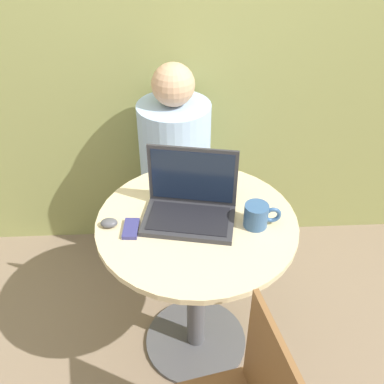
{
  "coord_description": "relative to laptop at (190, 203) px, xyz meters",
  "views": [
    {
      "loc": [
        -0.08,
        -1.31,
        1.9
      ],
      "look_at": [
        -0.02,
        0.05,
        0.88
      ],
      "focal_mm": 42.0,
      "sensor_mm": 36.0,
      "label": 1
    }
  ],
  "objects": [
    {
      "name": "ground_plane",
      "position": [
        0.02,
        -0.03,
        -0.84
      ],
      "size": [
        12.0,
        12.0,
        0.0
      ],
      "primitive_type": "plane",
      "color": "#7F6B56"
    },
    {
      "name": "back_wall",
      "position": [
        0.02,
        0.8,
        0.46
      ],
      "size": [
        7.0,
        0.05,
        2.6
      ],
      "color": "#939956",
      "rests_on": "ground_plane"
    },
    {
      "name": "round_table",
      "position": [
        0.02,
        -0.03,
        -0.29
      ],
      "size": [
        0.78,
        0.78,
        0.78
      ],
      "color": "#4C4C51",
      "rests_on": "ground_plane"
    },
    {
      "name": "laptop",
      "position": [
        0.0,
        0.0,
        0.0
      ],
      "size": [
        0.38,
        0.28,
        0.27
      ],
      "color": "#2D2D33",
      "rests_on": "round_table"
    },
    {
      "name": "cell_phone",
      "position": [
        -0.22,
        -0.07,
        -0.05
      ],
      "size": [
        0.06,
        0.11,
        0.02
      ],
      "color": "navy",
      "rests_on": "round_table"
    },
    {
      "name": "computer_mouse",
      "position": [
        -0.31,
        -0.04,
        -0.05
      ],
      "size": [
        0.07,
        0.05,
        0.03
      ],
      "color": "#4C4C51",
      "rests_on": "round_table"
    },
    {
      "name": "coffee_cup",
      "position": [
        0.25,
        -0.07,
        -0.02
      ],
      "size": [
        0.14,
        0.09,
        0.09
      ],
      "color": "#335684",
      "rests_on": "round_table"
    },
    {
      "name": "person_seated",
      "position": [
        -0.05,
        0.64,
        -0.36
      ],
      "size": [
        0.36,
        0.56,
        1.17
      ],
      "color": "brown",
      "rests_on": "ground_plane"
    }
  ]
}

